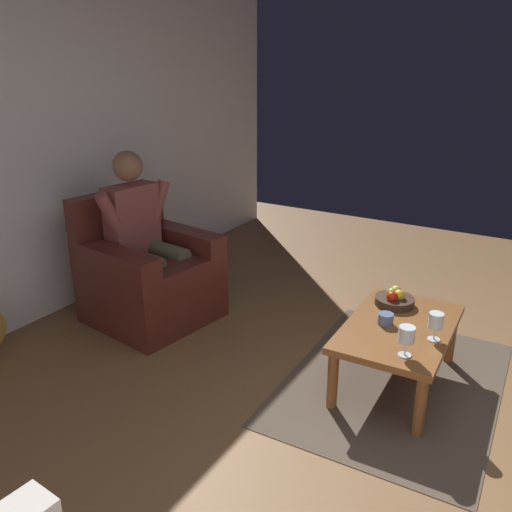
# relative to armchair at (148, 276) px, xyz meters

# --- Properties ---
(ground_plane) EXTENTS (7.46, 7.46, 0.00)m
(ground_plane) POSITION_rel_armchair_xyz_m (0.32, 2.42, -0.33)
(ground_plane) COLOR brown
(wall_back) EXTENTS (6.09, 0.06, 2.62)m
(wall_back) POSITION_rel_armchair_xyz_m (0.32, -0.72, 0.98)
(wall_back) COLOR silver
(wall_back) RESTS_ON ground
(rug) EXTENTS (1.66, 1.22, 0.01)m
(rug) POSITION_rel_armchair_xyz_m (-0.08, 1.86, -0.32)
(rug) COLOR brown
(rug) RESTS_ON ground
(armchair) EXTENTS (0.90, 0.91, 0.93)m
(armchair) POSITION_rel_armchair_xyz_m (0.00, 0.00, 0.00)
(armchair) COLOR #4F1F19
(armchair) RESTS_ON ground
(person_seated) EXTENTS (0.65, 0.61, 1.24)m
(person_seated) POSITION_rel_armchair_xyz_m (-0.00, -0.02, 0.34)
(person_seated) COLOR brown
(person_seated) RESTS_ON ground
(coffee_table) EXTENTS (0.94, 0.60, 0.39)m
(coffee_table) POSITION_rel_armchair_xyz_m (-0.08, 1.86, 0.00)
(coffee_table) COLOR brown
(coffee_table) RESTS_ON ground
(wine_glass_near) EXTENTS (0.08, 0.08, 0.17)m
(wine_glass_near) POSITION_rel_armchair_xyz_m (0.24, 1.99, 0.17)
(wine_glass_near) COLOR silver
(wine_glass_near) RESTS_ON coffee_table
(wine_glass_far) EXTENTS (0.08, 0.08, 0.16)m
(wine_glass_far) POSITION_rel_armchair_xyz_m (-0.00, 2.07, 0.17)
(wine_glass_far) COLOR silver
(wine_glass_far) RESTS_ON coffee_table
(fruit_bowl) EXTENTS (0.24, 0.24, 0.11)m
(fruit_bowl) POSITION_rel_armchair_xyz_m (-0.33, 1.75, 0.10)
(fruit_bowl) COLOR #3A281E
(fruit_bowl) RESTS_ON coffee_table
(candle_jar) EXTENTS (0.09, 0.09, 0.07)m
(candle_jar) POSITION_rel_armchair_xyz_m (-0.05, 1.79, 0.09)
(candle_jar) COLOR slate
(candle_jar) RESTS_ON coffee_table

